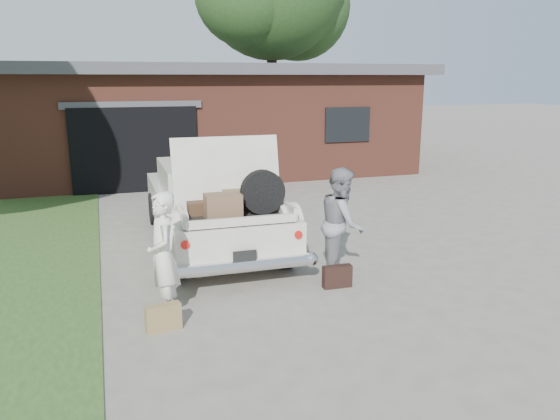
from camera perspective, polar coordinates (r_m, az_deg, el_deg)
name	(u,v)px	position (r m, az deg, el deg)	size (l,w,h in m)	color
ground	(294,298)	(7.53, 1.45, -9.19)	(90.00, 90.00, 0.00)	gray
house	(205,117)	(18.35, -7.89, 9.64)	(12.80, 7.80, 3.30)	brown
sedan	(211,204)	(9.80, -7.19, 0.67)	(2.03, 5.04, 2.07)	silver
woman_left	(163,256)	(6.88, -12.14, -4.68)	(0.58, 0.38, 1.59)	white
woman_right	(342,223)	(8.13, 6.48, -1.35)	(0.81, 0.63, 1.66)	gray
suitcase_left	(163,318)	(6.73, -12.10, -10.93)	(0.42, 0.13, 0.32)	olive
suitcase_right	(337,276)	(7.89, 5.99, -6.92)	(0.42, 0.13, 0.32)	black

